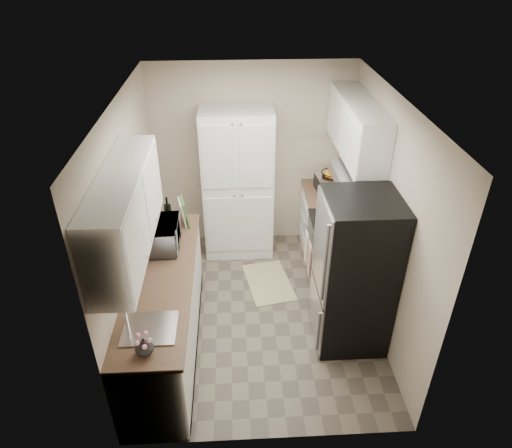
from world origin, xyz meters
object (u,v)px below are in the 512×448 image
toaster_oven (329,184)px  wine_bottle (168,212)px  microwave (162,235)px  pantry_cabinet (238,185)px  electric_range (338,256)px  refrigerator (355,273)px

toaster_oven → wine_bottle: bearing=-167.4°
microwave → wine_bottle: wine_bottle is taller
pantry_cabinet → electric_range: bearing=-38.2°
microwave → toaster_oven: bearing=-62.0°
electric_range → refrigerator: bearing=-92.5°
refrigerator → microwave: (-1.96, 0.48, 0.21)m
pantry_cabinet → microwave: 1.49m
refrigerator → pantry_cabinet: bearing=123.5°
pantry_cabinet → electric_range: pantry_cabinet is taller
pantry_cabinet → wine_bottle: bearing=-135.6°
pantry_cabinet → refrigerator: bearing=-56.5°
electric_range → pantry_cabinet: bearing=141.8°
electric_range → toaster_oven: 0.98m
electric_range → refrigerator: size_ratio=0.66×
microwave → toaster_oven: microwave is taller
microwave → pantry_cabinet: bearing=-34.8°
pantry_cabinet → microwave: (-0.82, -1.24, 0.06)m
electric_range → wine_bottle: (-1.98, 0.14, 0.60)m
wine_bottle → pantry_cabinet: bearing=44.4°
pantry_cabinet → wine_bottle: pantry_cabinet is taller
electric_range → wine_bottle: bearing=176.1°
microwave → wine_bottle: size_ratio=1.65×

